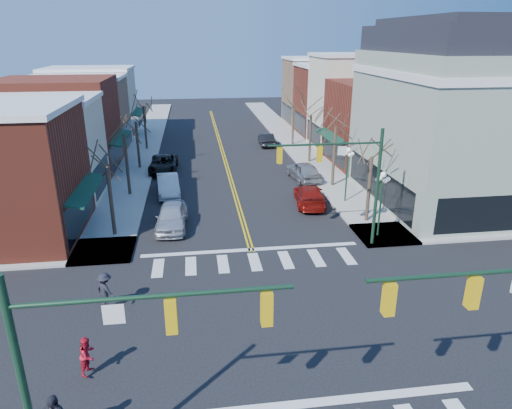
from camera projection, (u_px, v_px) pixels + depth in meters
name	position (u px, v px, depth m)	size (l,w,h in m)	color
ground	(274.00, 326.00, 20.11)	(160.00, 160.00, 0.00)	black
sidewalk_left	(127.00, 191.00, 37.54)	(3.50, 70.00, 0.15)	#9E9B93
sidewalk_right	(333.00, 182.00, 39.79)	(3.50, 70.00, 0.15)	#9E9B93
bldg_left_stucco_a	(31.00, 151.00, 34.94)	(10.00, 7.00, 7.50)	beige
bldg_left_brick_b	(58.00, 126.00, 42.20)	(10.00, 9.00, 8.50)	maroon
bldg_left_tan	(79.00, 115.00, 49.99)	(10.00, 7.50, 7.80)	#A17859
bldg_left_stucco_b	(92.00, 104.00, 57.12)	(10.00, 8.00, 8.20)	beige
bldg_right_brick_a	(384.00, 124.00, 44.65)	(10.00, 8.50, 8.00)	maroon
bldg_right_stucco	(358.00, 103.00, 51.51)	(10.00, 7.00, 10.00)	beige
bldg_right_brick_b	(337.00, 101.00, 58.74)	(10.00, 8.00, 8.50)	maroon
bldg_right_tan	(321.00, 92.00, 66.08)	(10.00, 8.00, 9.00)	#A17859
victorian_corner	(462.00, 114.00, 33.40)	(12.25, 14.25, 13.30)	gray
traffic_mast_near_left	(101.00, 362.00, 10.89)	(6.60, 0.28, 7.20)	#14331E
traffic_mast_far_right	(348.00, 173.00, 26.07)	(6.60, 0.28, 7.20)	#14331E
lamppost_corner	(382.00, 193.00, 28.04)	(0.36, 0.36, 4.33)	#14331E
lamppost_midblock	(347.00, 165.00, 34.08)	(0.36, 0.36, 4.33)	#14331E
tree_left_a	(111.00, 201.00, 28.43)	(0.24, 0.24, 4.76)	#382B21
tree_left_b	(127.00, 165.00, 35.81)	(0.24, 0.24, 5.04)	#382B21
tree_left_c	(138.00, 146.00, 43.33)	(0.24, 0.24, 4.55)	#382B21
tree_left_d	(145.00, 128.00, 50.71)	(0.24, 0.24, 4.90)	#382B21
tree_right_a	(369.00, 190.00, 30.61)	(0.24, 0.24, 4.62)	#382B21
tree_right_b	(334.00, 157.00, 37.95)	(0.24, 0.24, 5.18)	#382B21
tree_right_c	(310.00, 139.00, 45.45)	(0.24, 0.24, 4.83)	#382B21
tree_right_d	(293.00, 124.00, 52.86)	(0.24, 0.24, 4.97)	#382B21
car_left_near	(172.00, 217.00, 30.17)	(1.94, 4.83, 1.65)	silver
car_left_mid	(168.00, 185.00, 36.70)	(1.66, 4.75, 1.56)	silver
car_left_far	(163.00, 164.00, 42.92)	(2.49, 5.41, 1.50)	black
car_right_near	(310.00, 195.00, 34.44)	(2.08, 5.12, 1.49)	maroon
car_right_mid	(303.00, 171.00, 40.36)	(1.99, 4.95, 1.69)	#A3A3A7
car_right_far	(266.00, 140.00, 53.25)	(1.52, 4.36, 1.44)	black
pedestrian_red_b	(88.00, 355.00, 16.89)	(0.75, 0.58, 1.54)	red
pedestrian_dark_b	(105.00, 290.00, 21.03)	(1.12, 0.64, 1.74)	black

